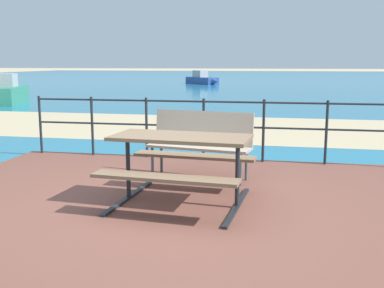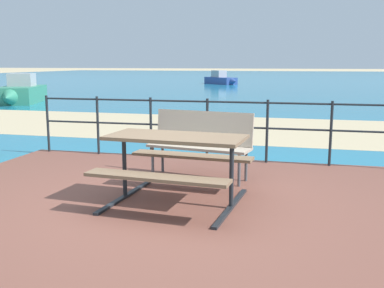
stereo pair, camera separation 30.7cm
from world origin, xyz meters
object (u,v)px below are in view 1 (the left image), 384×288
object	(u,v)px
park_bench	(201,139)
boat_near	(202,79)
picnic_table	(181,153)
boat_mid	(2,93)

from	to	relation	value
park_bench	boat_near	xyz separation A→B (m)	(-4.88, 28.79, -0.24)
picnic_table	park_bench	size ratio (longest dim) A/B	1.11
park_bench	boat_mid	size ratio (longest dim) A/B	0.41
boat_near	park_bench	bearing A→B (deg)	-34.37
boat_near	boat_mid	size ratio (longest dim) A/B	0.86
park_bench	boat_near	size ratio (longest dim) A/B	0.48
picnic_table	boat_near	world-z (taller)	boat_near
picnic_table	park_bench	xyz separation A→B (m)	(0.02, 1.23, -0.04)
boat_mid	picnic_table	bearing A→B (deg)	22.11
picnic_table	boat_mid	xyz separation A→B (m)	(-10.03, 11.78, -0.22)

